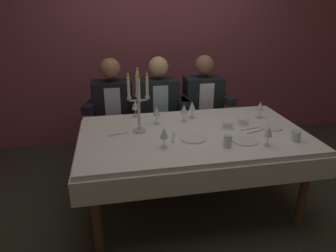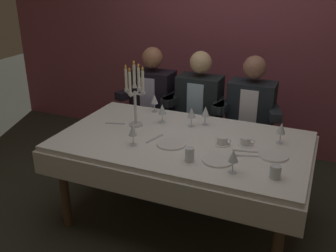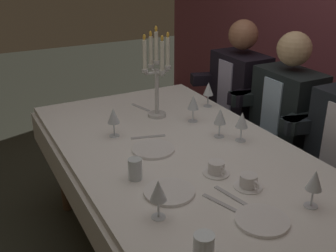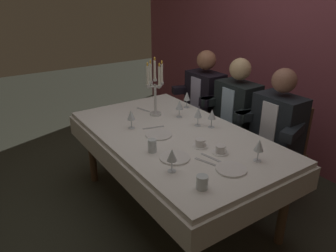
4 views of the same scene
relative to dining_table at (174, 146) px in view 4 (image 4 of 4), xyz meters
name	(u,v)px [view 4 (image 4 of 4)]	position (x,y,z in m)	size (l,w,h in m)	color
ground_plane	(174,206)	(0.00, 0.00, -0.62)	(12.00, 12.00, 0.00)	#303227
back_wall	(308,41)	(0.00, 1.66, 0.73)	(6.00, 0.12, 2.70)	#8B414F
dining_table	(174,146)	(0.00, 0.00, 0.00)	(1.94, 1.14, 0.74)	silver
candelabra	(155,89)	(-0.45, 0.10, 0.38)	(0.19, 0.19, 0.55)	silver
dinner_plate_0	(175,158)	(0.36, -0.24, 0.13)	(0.22, 0.22, 0.01)	white
dinner_plate_1	(159,135)	(-0.04, -0.13, 0.13)	(0.22, 0.22, 0.01)	white
dinner_plate_2	(231,169)	(0.69, -0.03, 0.13)	(0.21, 0.21, 0.01)	white
wine_glass_0	(131,115)	(-0.30, -0.24, 0.24)	(0.07, 0.07, 0.16)	silver
wine_glass_1	(187,97)	(-0.45, 0.47, 0.23)	(0.07, 0.07, 0.16)	silver
wine_glass_2	(259,146)	(0.70, 0.21, 0.24)	(0.07, 0.07, 0.16)	silver
wine_glass_3	(179,105)	(-0.28, 0.25, 0.23)	(0.07, 0.07, 0.16)	silver
wine_glass_4	(172,156)	(0.49, -0.36, 0.23)	(0.07, 0.07, 0.16)	silver
wine_glass_5	(198,113)	(-0.02, 0.26, 0.23)	(0.07, 0.07, 0.16)	silver
wine_glass_6	(212,115)	(0.07, 0.34, 0.23)	(0.07, 0.07, 0.16)	silver
water_tumbler_0	(152,146)	(0.18, -0.32, 0.17)	(0.06, 0.06, 0.10)	silver
water_tumbler_1	(202,182)	(0.75, -0.32, 0.16)	(0.07, 0.07, 0.09)	silver
coffee_cup_0	(221,150)	(0.47, 0.08, 0.15)	(0.13, 0.12, 0.06)	white
coffee_cup_1	(200,143)	(0.31, 0.02, 0.15)	(0.13, 0.12, 0.06)	white
fork_0	(143,110)	(-0.63, 0.06, 0.12)	(0.17, 0.02, 0.01)	#B7B7BC
knife_1	(207,162)	(0.53, -0.10, 0.12)	(0.19, 0.02, 0.01)	#B7B7BC
knife_2	(153,128)	(-0.19, -0.09, 0.12)	(0.19, 0.02, 0.01)	#B7B7BC
knife_3	(212,158)	(0.50, -0.03, 0.12)	(0.19, 0.02, 0.01)	#B7B7BC
seated_diner_0	(205,95)	(-0.66, 0.89, 0.11)	(0.63, 0.48, 1.24)	brown
seated_diner_1	(237,108)	(-0.16, 0.89, 0.11)	(0.63, 0.48, 1.24)	brown
seated_diner_2	(278,124)	(0.35, 0.89, 0.11)	(0.63, 0.48, 1.24)	brown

